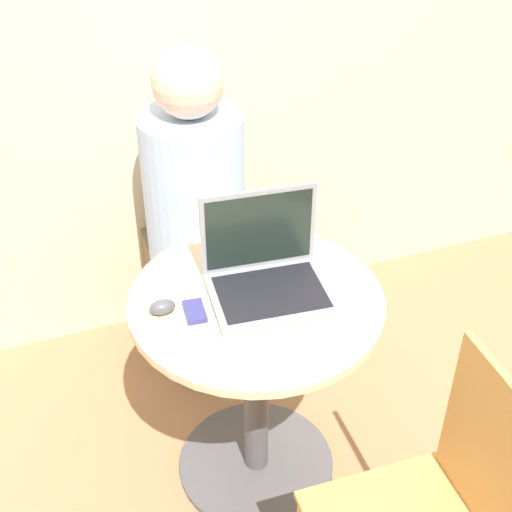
# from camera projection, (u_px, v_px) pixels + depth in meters

# --- Properties ---
(ground_plane) EXTENTS (12.00, 12.00, 0.00)m
(ground_plane) POSITION_uv_depth(u_px,v_px,m) (256.00, 465.00, 2.35)
(ground_plane) COLOR #9E704C
(round_table) EXTENTS (0.70, 0.70, 0.71)m
(round_table) POSITION_uv_depth(u_px,v_px,m) (256.00, 361.00, 2.07)
(round_table) COLOR #4C4C51
(round_table) RESTS_ON ground_plane
(laptop) EXTENTS (0.35, 0.29, 0.27)m
(laptop) POSITION_uv_depth(u_px,v_px,m) (267.00, 272.00, 1.93)
(laptop) COLOR gray
(laptop) RESTS_ON round_table
(cell_phone) EXTENTS (0.06, 0.09, 0.02)m
(cell_phone) POSITION_uv_depth(u_px,v_px,m) (195.00, 311.00, 1.87)
(cell_phone) COLOR navy
(cell_phone) RESTS_ON round_table
(computer_mouse) EXTENTS (0.07, 0.04, 0.04)m
(computer_mouse) POSITION_uv_depth(u_px,v_px,m) (162.00, 307.00, 1.87)
(computer_mouse) COLOR #4C4C51
(computer_mouse) RESTS_ON round_table
(person_seated) EXTENTS (0.34, 0.53, 1.21)m
(person_seated) POSITION_uv_depth(u_px,v_px,m) (194.00, 233.00, 2.55)
(person_seated) COLOR brown
(person_seated) RESTS_ON ground_plane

